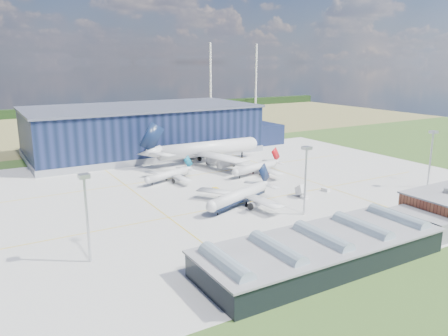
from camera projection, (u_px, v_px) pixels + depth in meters
ground at (231, 196)px, 165.15m from camera, size 600.00×600.00×0.00m
apron at (218, 189)px, 173.53m from camera, size 220.00×160.00×0.08m
farmland at (89, 125)px, 349.53m from camera, size 600.00×220.00×0.01m
treeline at (68, 111)px, 415.63m from camera, size 600.00×8.00×8.00m
hangar at (147, 132)px, 243.25m from camera, size 145.00×62.00×26.10m
glass_concourse at (332, 246)px, 110.83m from camera, size 78.00×23.00×8.60m
light_mast_west at (86, 204)px, 106.85m from camera, size 2.60×2.60×23.00m
light_mast_center at (306, 169)px, 141.30m from camera, size 2.60×2.60×23.00m
light_mast_east at (432, 150)px, 173.28m from camera, size 2.60×2.60×23.00m
airliner_navy at (238, 190)px, 151.52m from camera, size 48.41×47.96×12.23m
airliner_red at (255, 164)px, 194.69m from camera, size 38.49×37.98×10.44m
airliner_widebody at (207, 141)px, 218.24m from camera, size 66.67×65.22×21.70m
airliner_regional at (168, 171)px, 183.71m from camera, size 35.74×35.37×9.17m
gse_tug_a at (216, 190)px, 170.64m from camera, size 2.35×3.49×1.38m
gse_tug_b at (391, 214)px, 142.97m from camera, size 2.32×3.33×1.40m
gse_cart_a at (326, 190)px, 170.79m from camera, size 2.54×3.36×1.32m
gse_van_b at (240, 172)px, 197.06m from camera, size 3.77×4.57×1.92m
gse_tug_c at (223, 158)px, 226.58m from camera, size 3.05×3.79×1.44m
airstair at (300, 193)px, 163.15m from camera, size 3.28×5.55×3.33m
car_a at (415, 205)px, 153.09m from camera, size 3.59×2.37×1.14m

